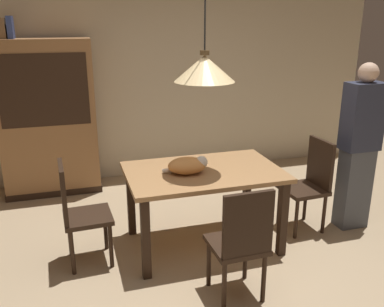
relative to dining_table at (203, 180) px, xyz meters
name	(u,v)px	position (x,y,z in m)	size (l,w,h in m)	color
ground	(214,277)	(-0.08, -0.56, -0.65)	(10.00, 10.00, 0.00)	tan
back_wall	(148,68)	(-0.08, 2.09, 0.80)	(6.40, 0.10, 2.90)	beige
dining_table	(203,180)	(0.00, 0.00, 0.00)	(1.40, 0.90, 0.75)	#A87A4C
chair_right_side	(310,181)	(1.13, 0.00, -0.14)	(0.42, 0.42, 0.93)	black
chair_near_front	(241,240)	(0.00, -0.88, -0.14)	(0.41, 0.41, 0.93)	black
chair_left_side	(78,210)	(-1.13, 0.00, -0.14)	(0.42, 0.42, 0.93)	black
cat_sleeping	(188,165)	(-0.16, -0.05, 0.18)	(0.39, 0.26, 0.16)	#E59951
pendant_lamp	(205,68)	(0.00, 0.00, 1.01)	(0.52, 0.52, 1.30)	beige
hutch_bookcase	(48,122)	(-1.37, 1.76, 0.24)	(1.12, 0.45, 1.85)	olive
book_brown_thick	(3,28)	(-1.73, 1.76, 1.31)	(0.06, 0.24, 0.22)	brown
book_blue_wide	(10,27)	(-1.66, 1.76, 1.32)	(0.06, 0.24, 0.24)	#384C93
person_standing	(359,148)	(1.59, -0.09, 0.20)	(0.36, 0.22, 1.67)	#4C515B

